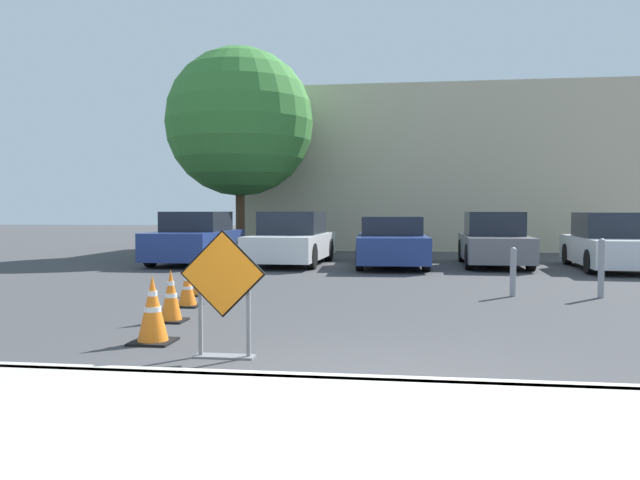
{
  "coord_description": "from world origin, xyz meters",
  "views": [
    {
      "loc": [
        0.28,
        -5.38,
        1.6
      ],
      "look_at": [
        -1.41,
        7.24,
        0.99
      ],
      "focal_mm": 35.0,
      "sensor_mm": 36.0,
      "label": 1
    }
  ],
  "objects_px": {
    "traffic_cone_third": "(187,289)",
    "parked_car_fifth": "(609,244)",
    "traffic_cone_fourth": "(202,280)",
    "parked_car_fourth": "(494,241)",
    "traffic_cone_nearest": "(153,310)",
    "parked_car_nearest": "(196,239)",
    "bollard_nearest": "(513,270)",
    "bollard_second": "(601,267)",
    "road_closed_sign": "(223,287)",
    "traffic_cone_second": "(171,296)",
    "parked_car_third": "(391,243)",
    "parked_car_second": "(292,240)"
  },
  "relations": [
    {
      "from": "traffic_cone_third",
      "to": "parked_car_second",
      "type": "relative_size",
      "value": 0.13
    },
    {
      "from": "traffic_cone_fourth",
      "to": "bollard_nearest",
      "type": "xyz_separation_m",
      "value": [
        5.76,
        0.62,
        0.19
      ]
    },
    {
      "from": "parked_car_second",
      "to": "parked_car_fifth",
      "type": "relative_size",
      "value": 1.01
    },
    {
      "from": "traffic_cone_second",
      "to": "road_closed_sign",
      "type": "bearing_deg",
      "value": -56.03
    },
    {
      "from": "traffic_cone_nearest",
      "to": "parked_car_nearest",
      "type": "height_order",
      "value": "parked_car_nearest"
    },
    {
      "from": "traffic_cone_second",
      "to": "parked_car_third",
      "type": "xyz_separation_m",
      "value": [
        2.96,
        9.23,
        0.3
      ]
    },
    {
      "from": "parked_car_fourth",
      "to": "bollard_nearest",
      "type": "distance_m",
      "value": 6.53
    },
    {
      "from": "road_closed_sign",
      "to": "traffic_cone_third",
      "type": "distance_m",
      "value": 3.82
    },
    {
      "from": "road_closed_sign",
      "to": "parked_car_second",
      "type": "bearing_deg",
      "value": 96.53
    },
    {
      "from": "traffic_cone_fourth",
      "to": "parked_car_fifth",
      "type": "distance_m",
      "value": 11.23
    },
    {
      "from": "bollard_second",
      "to": "parked_car_second",
      "type": "bearing_deg",
      "value": 137.73
    },
    {
      "from": "bollard_second",
      "to": "parked_car_fourth",
      "type": "bearing_deg",
      "value": 98.68
    },
    {
      "from": "traffic_cone_second",
      "to": "bollard_second",
      "type": "relative_size",
      "value": 0.69
    },
    {
      "from": "traffic_cone_fourth",
      "to": "bollard_nearest",
      "type": "bearing_deg",
      "value": 6.16
    },
    {
      "from": "traffic_cone_nearest",
      "to": "traffic_cone_fourth",
      "type": "distance_m",
      "value": 4.19
    },
    {
      "from": "parked_car_fifth",
      "to": "bollard_second",
      "type": "relative_size",
      "value": 4.19
    },
    {
      "from": "traffic_cone_second",
      "to": "parked_car_nearest",
      "type": "bearing_deg",
      "value": 106.82
    },
    {
      "from": "parked_car_fourth",
      "to": "parked_car_second",
      "type": "bearing_deg",
      "value": 4.23
    },
    {
      "from": "traffic_cone_nearest",
      "to": "parked_car_fifth",
      "type": "height_order",
      "value": "parked_car_fifth"
    },
    {
      "from": "parked_car_fourth",
      "to": "bollard_nearest",
      "type": "relative_size",
      "value": 4.63
    },
    {
      "from": "traffic_cone_second",
      "to": "parked_car_fourth",
      "type": "height_order",
      "value": "parked_car_fourth"
    },
    {
      "from": "road_closed_sign",
      "to": "traffic_cone_second",
      "type": "xyz_separation_m",
      "value": [
        -1.38,
        2.04,
        -0.4
      ]
    },
    {
      "from": "traffic_cone_fourth",
      "to": "parked_car_fifth",
      "type": "height_order",
      "value": "parked_car_fifth"
    },
    {
      "from": "road_closed_sign",
      "to": "parked_car_fifth",
      "type": "relative_size",
      "value": 0.3
    },
    {
      "from": "traffic_cone_fourth",
      "to": "parked_car_third",
      "type": "bearing_deg",
      "value": 62.37
    },
    {
      "from": "traffic_cone_fourth",
      "to": "parked_car_third",
      "type": "distance_m",
      "value": 7.36
    },
    {
      "from": "road_closed_sign",
      "to": "parked_car_third",
      "type": "bearing_deg",
      "value": 82.01
    },
    {
      "from": "parked_car_fourth",
      "to": "traffic_cone_fourth",
      "type": "bearing_deg",
      "value": 49.62
    },
    {
      "from": "parked_car_fourth",
      "to": "bollard_nearest",
      "type": "height_order",
      "value": "parked_car_fourth"
    },
    {
      "from": "road_closed_sign",
      "to": "bollard_second",
      "type": "distance_m",
      "value": 7.69
    },
    {
      "from": "traffic_cone_fourth",
      "to": "bollard_nearest",
      "type": "relative_size",
      "value": 0.65
    },
    {
      "from": "road_closed_sign",
      "to": "bollard_nearest",
      "type": "relative_size",
      "value": 1.52
    },
    {
      "from": "traffic_cone_third",
      "to": "parked_car_fifth",
      "type": "distance_m",
      "value": 11.89
    },
    {
      "from": "traffic_cone_second",
      "to": "parked_car_nearest",
      "type": "relative_size",
      "value": 0.18
    },
    {
      "from": "traffic_cone_fourth",
      "to": "traffic_cone_third",
      "type": "bearing_deg",
      "value": -81.63
    },
    {
      "from": "road_closed_sign",
      "to": "parked_car_fifth",
      "type": "xyz_separation_m",
      "value": [
        7.41,
        11.15,
        -0.08
      ]
    },
    {
      "from": "parked_car_third",
      "to": "road_closed_sign",
      "type": "bearing_deg",
      "value": 79.24
    },
    {
      "from": "traffic_cone_fourth",
      "to": "parked_car_nearest",
      "type": "bearing_deg",
      "value": 109.68
    },
    {
      "from": "bollard_nearest",
      "to": "bollard_second",
      "type": "distance_m",
      "value": 1.55
    },
    {
      "from": "parked_car_second",
      "to": "bollard_nearest",
      "type": "relative_size",
      "value": 5.03
    },
    {
      "from": "road_closed_sign",
      "to": "parked_car_third",
      "type": "distance_m",
      "value": 11.39
    },
    {
      "from": "traffic_cone_fourth",
      "to": "parked_car_fourth",
      "type": "bearing_deg",
      "value": 48.4
    },
    {
      "from": "traffic_cone_nearest",
      "to": "traffic_cone_fourth",
      "type": "height_order",
      "value": "traffic_cone_nearest"
    },
    {
      "from": "bollard_nearest",
      "to": "traffic_cone_second",
      "type": "bearing_deg",
      "value": -147.8
    },
    {
      "from": "traffic_cone_third",
      "to": "parked_car_fourth",
      "type": "bearing_deg",
      "value": 54.11
    },
    {
      "from": "traffic_cone_third",
      "to": "parked_car_nearest",
      "type": "xyz_separation_m",
      "value": [
        -2.61,
        8.08,
        0.42
      ]
    },
    {
      "from": "traffic_cone_nearest",
      "to": "parked_car_nearest",
      "type": "relative_size",
      "value": 0.19
    },
    {
      "from": "road_closed_sign",
      "to": "bollard_second",
      "type": "relative_size",
      "value": 1.28
    },
    {
      "from": "bollard_nearest",
      "to": "bollard_second",
      "type": "relative_size",
      "value": 0.84
    },
    {
      "from": "traffic_cone_fourth",
      "to": "parked_car_fourth",
      "type": "height_order",
      "value": "parked_car_fourth"
    }
  ]
}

